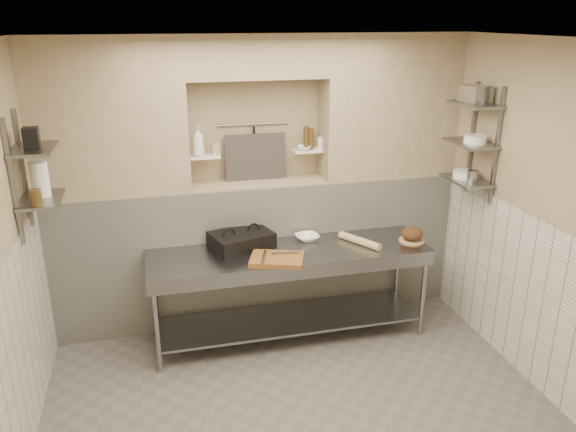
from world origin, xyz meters
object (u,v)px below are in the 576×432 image
object	(u,v)px
bread_loaf	(412,234)
prep_table	(290,276)
bottle_soap	(198,141)
cutting_board	(277,259)
jug_left	(40,179)
panini_press	(241,240)
rolling_pin	(359,241)
mixing_bowl	(307,237)
bowl_alcove	(304,148)

from	to	relation	value
bread_loaf	prep_table	bearing A→B (deg)	177.84
bread_loaf	bottle_soap	bearing A→B (deg)	163.37
cutting_board	bottle_soap	distance (m)	1.31
bread_loaf	jug_left	distance (m)	3.31
panini_press	bread_loaf	xyz separation A→B (m)	(1.61, -0.25, 0.00)
panini_press	rolling_pin	world-z (taller)	panini_press
rolling_pin	bread_loaf	size ratio (longest dim) A/B	2.26
cutting_board	mixing_bowl	xyz separation A→B (m)	(0.39, 0.41, 0.01)
mixing_bowl	rolling_pin	xyz separation A→B (m)	(0.45, -0.22, 0.01)
bowl_alcove	mixing_bowl	bearing A→B (deg)	-98.45
mixing_bowl	rolling_pin	bearing A→B (deg)	-25.95
prep_table	panini_press	xyz separation A→B (m)	(-0.42, 0.20, 0.33)
bread_loaf	rolling_pin	bearing A→B (deg)	174.78
bowl_alcove	bottle_soap	bearing A→B (deg)	-179.78
mixing_bowl	prep_table	bearing A→B (deg)	-135.57
bottle_soap	jug_left	xyz separation A→B (m)	(-1.28, -0.61, -0.10)
bread_loaf	bottle_soap	distance (m)	2.20
cutting_board	bowl_alcove	world-z (taller)	bowl_alcove
cutting_board	mixing_bowl	bearing A→B (deg)	46.36
prep_table	mixing_bowl	world-z (taller)	mixing_bowl
bowl_alcove	bread_loaf	bearing A→B (deg)	-32.23
bottle_soap	rolling_pin	bearing A→B (deg)	-20.53
cutting_board	rolling_pin	bearing A→B (deg)	12.87
prep_table	bottle_soap	xyz separation A→B (m)	(-0.74, 0.53, 1.21)
bread_loaf	bowl_alcove	distance (m)	1.33
panini_press	cutting_board	bearing A→B (deg)	-75.18
mixing_bowl	jug_left	size ratio (longest dim) A/B	0.81
bowl_alcove	jug_left	distance (m)	2.37
panini_press	bottle_soap	distance (m)	0.99
bread_loaf	panini_press	bearing A→B (deg)	171.33
bottle_soap	bread_loaf	bearing A→B (deg)	-16.63
rolling_pin	bread_loaf	world-z (taller)	bread_loaf
panini_press	bottle_soap	world-z (taller)	bottle_soap
cutting_board	rolling_pin	xyz separation A→B (m)	(0.85, 0.19, 0.01)
prep_table	bowl_alcove	xyz separation A→B (m)	(0.27, 0.54, 1.09)
cutting_board	rolling_pin	distance (m)	0.87
bread_loaf	bowl_alcove	bearing A→B (deg)	147.77
bread_loaf	bottle_soap	world-z (taller)	bottle_soap
mixing_bowl	jug_left	xyz separation A→B (m)	(-2.25, -0.30, 0.82)
mixing_bowl	rolling_pin	distance (m)	0.50
bowl_alcove	jug_left	bearing A→B (deg)	-164.97
prep_table	rolling_pin	xyz separation A→B (m)	(0.68, 0.00, 0.29)
mixing_bowl	jug_left	distance (m)	2.41
prep_table	mixing_bowl	size ratio (longest dim) A/B	11.71
rolling_pin	jug_left	size ratio (longest dim) A/B	1.70
prep_table	bowl_alcove	distance (m)	1.25
panini_press	bread_loaf	distance (m)	1.63
mixing_bowl	panini_press	bearing A→B (deg)	-178.11
mixing_bowl	bottle_soap	size ratio (longest dim) A/B	0.79
bottle_soap	bowl_alcove	world-z (taller)	bottle_soap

